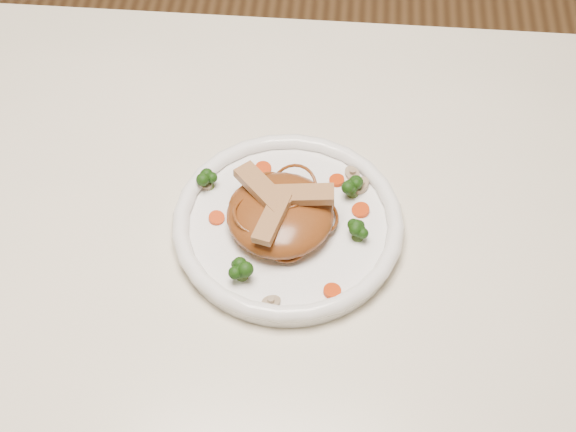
{
  "coord_description": "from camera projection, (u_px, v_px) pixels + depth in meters",
  "views": [
    {
      "loc": [
        0.12,
        -0.56,
        1.54
      ],
      "look_at": [
        0.07,
        0.01,
        0.78
      ],
      "focal_mm": 51.46,
      "sensor_mm": 36.0,
      "label": 1
    }
  ],
  "objects": [
    {
      "name": "mushroom_2",
      "position": [
        205.0,
        183.0,
        0.99
      ],
      "size": [
        0.03,
        0.03,
        0.01
      ],
      "primitive_type": "cylinder",
      "rotation": [
        0.0,
        0.0,
        -0.79
      ],
      "color": "tan",
      "rests_on": "plate"
    },
    {
      "name": "carrot_2",
      "position": [
        361.0,
        210.0,
        0.97
      ],
      "size": [
        0.03,
        0.03,
        0.0
      ],
      "primitive_type": "cylinder",
      "rotation": [
        0.0,
        0.0,
        -0.4
      ],
      "color": "red",
      "rests_on": "plate"
    },
    {
      "name": "chicken_b",
      "position": [
        262.0,
        188.0,
        0.94
      ],
      "size": [
        0.07,
        0.07,
        0.01
      ],
      "primitive_type": "cube",
      "rotation": [
        0.0,
        0.0,
        2.32
      ],
      "color": "tan",
      "rests_on": "noodle_mound"
    },
    {
      "name": "table",
      "position": [
        232.0,
        282.0,
        1.05
      ],
      "size": [
        1.2,
        0.8,
        0.75
      ],
      "color": "beige",
      "rests_on": "ground"
    },
    {
      "name": "carrot_4",
      "position": [
        332.0,
        291.0,
        0.9
      ],
      "size": [
        0.02,
        0.02,
        0.0
      ],
      "primitive_type": "cylinder",
      "rotation": [
        0.0,
        0.0,
        0.22
      ],
      "color": "red",
      "rests_on": "plate"
    },
    {
      "name": "chicken_c",
      "position": [
        272.0,
        218.0,
        0.91
      ],
      "size": [
        0.04,
        0.07,
        0.01
      ],
      "primitive_type": "cube",
      "rotation": [
        0.0,
        0.0,
        4.43
      ],
      "color": "tan",
      "rests_on": "noodle_mound"
    },
    {
      "name": "noodle_mound",
      "position": [
        280.0,
        215.0,
        0.95
      ],
      "size": [
        0.16,
        0.16,
        0.04
      ],
      "primitive_type": "ellipsoid",
      "rotation": [
        0.0,
        0.0,
        -0.37
      ],
      "color": "brown",
      "rests_on": "plate"
    },
    {
      "name": "chicken_a",
      "position": [
        301.0,
        195.0,
        0.93
      ],
      "size": [
        0.08,
        0.03,
        0.01
      ],
      "primitive_type": "cube",
      "rotation": [
        0.0,
        0.0,
        0.05
      ],
      "color": "tan",
      "rests_on": "noodle_mound"
    },
    {
      "name": "broccoli_1",
      "position": [
        208.0,
        179.0,
        0.99
      ],
      "size": [
        0.03,
        0.03,
        0.03
      ],
      "primitive_type": null,
      "rotation": [
        0.0,
        0.0,
        -0.26
      ],
      "color": "#1C410D",
      "rests_on": "plate"
    },
    {
      "name": "broccoli_2",
      "position": [
        242.0,
        269.0,
        0.9
      ],
      "size": [
        0.03,
        0.03,
        0.03
      ],
      "primitive_type": null,
      "rotation": [
        0.0,
        0.0,
        0.13
      ],
      "color": "#1C410D",
      "rests_on": "plate"
    },
    {
      "name": "mushroom_0",
      "position": [
        271.0,
        303.0,
        0.89
      ],
      "size": [
        0.03,
        0.03,
        0.01
      ],
      "primitive_type": "cylinder",
      "rotation": [
        0.0,
        0.0,
        0.55
      ],
      "color": "tan",
      "rests_on": "plate"
    },
    {
      "name": "broccoli_0",
      "position": [
        353.0,
        186.0,
        0.98
      ],
      "size": [
        0.03,
        0.03,
        0.03
      ],
      "primitive_type": null,
      "rotation": [
        0.0,
        0.0,
        -0.42
      ],
      "color": "#1C410D",
      "rests_on": "plate"
    },
    {
      "name": "broccoli_3",
      "position": [
        358.0,
        231.0,
        0.94
      ],
      "size": [
        0.03,
        0.03,
        0.03
      ],
      "primitive_type": null,
      "rotation": [
        0.0,
        0.0,
        0.29
      ],
      "color": "#1C410D",
      "rests_on": "plate"
    },
    {
      "name": "mushroom_3",
      "position": [
        352.0,
        174.0,
        1.0
      ],
      "size": [
        0.03,
        0.03,
        0.01
      ],
      "primitive_type": "cylinder",
      "rotation": [
        0.0,
        0.0,
        2.12
      ],
      "color": "tan",
      "rests_on": "plate"
    },
    {
      "name": "carrot_1",
      "position": [
        217.0,
        218.0,
        0.96
      ],
      "size": [
        0.02,
        0.02,
        0.0
      ],
      "primitive_type": "cylinder",
      "rotation": [
        0.0,
        0.0,
        0.07
      ],
      "color": "red",
      "rests_on": "plate"
    },
    {
      "name": "carrot_0",
      "position": [
        337.0,
        180.0,
        1.0
      ],
      "size": [
        0.02,
        0.02,
        0.0
      ],
      "primitive_type": "cylinder",
      "rotation": [
        0.0,
        0.0,
        0.35
      ],
      "color": "red",
      "rests_on": "plate"
    },
    {
      "name": "mushroom_1",
      "position": [
        360.0,
        186.0,
        0.99
      ],
      "size": [
        0.04,
        0.04,
        0.01
      ],
      "primitive_type": "cylinder",
      "rotation": [
        0.0,
        0.0,
        1.12
      ],
      "color": "tan",
      "rests_on": "plate"
    },
    {
      "name": "plate",
      "position": [
        288.0,
        227.0,
        0.97
      ],
      "size": [
        0.3,
        0.3,
        0.02
      ],
      "primitive_type": "cylinder",
      "rotation": [
        0.0,
        0.0,
        -0.14
      ],
      "color": "white",
      "rests_on": "table"
    },
    {
      "name": "carrot_3",
      "position": [
        263.0,
        169.0,
        1.01
      ],
      "size": [
        0.02,
        0.02,
        0.0
      ],
      "primitive_type": "cylinder",
      "rotation": [
        0.0,
        0.0,
        -0.15
      ],
      "color": "red",
      "rests_on": "plate"
    }
  ]
}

